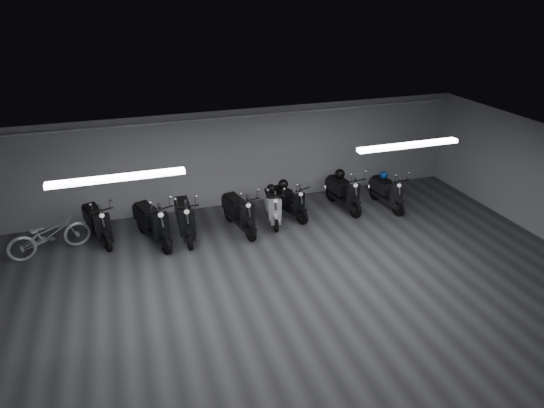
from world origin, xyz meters
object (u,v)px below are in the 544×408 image
object	(u,v)px
scooter_1	(151,217)
scooter_8	(344,187)
scooter_0	(97,217)
bicycle	(48,230)
scooter_7	(289,196)
helmet_2	(283,184)
scooter_9	(388,187)
helmet_3	(271,189)
helmet_1	(340,174)
scooter_5	(239,207)
scooter_3	(184,212)
helmet_0	(384,175)
scooter_6	(272,201)

from	to	relation	value
scooter_1	scooter_8	distance (m)	5.36
scooter_8	scooter_0	bearing A→B (deg)	170.65
scooter_0	scooter_1	world-z (taller)	scooter_1
bicycle	scooter_7	bearing A→B (deg)	-107.24
scooter_0	helmet_2	distance (m)	4.89
scooter_9	helmet_2	world-z (taller)	scooter_9
bicycle	helmet_3	xyz separation A→B (m)	(5.59, 0.11, 0.28)
scooter_0	helmet_3	size ratio (longest dim) A/B	7.31
helmet_1	scooter_7	bearing A→B (deg)	-171.50
scooter_5	bicycle	size ratio (longest dim) A/B	1.00
scooter_3	helmet_3	distance (m)	2.43
scooter_8	helmet_0	distance (m)	1.24
scooter_5	helmet_3	xyz separation A→B (m)	(1.01, 0.43, 0.19)
scooter_6	helmet_0	size ratio (longest dim) A/B	7.16
scooter_3	scooter_5	size ratio (longest dim) A/B	1.03
scooter_6	helmet_1	size ratio (longest dim) A/B	5.69
scooter_6	helmet_0	world-z (taller)	scooter_6
scooter_9	scooter_6	bearing A→B (deg)	173.45
scooter_3	scooter_9	xyz separation A→B (m)	(5.77, -0.04, -0.06)
scooter_3	scooter_9	distance (m)	5.77
scooter_7	bicycle	world-z (taller)	scooter_7
scooter_1	helmet_3	world-z (taller)	scooter_1
scooter_7	helmet_0	xyz separation A→B (m)	(2.88, -0.06, 0.29)
scooter_9	scooter_7	bearing A→B (deg)	170.18
scooter_1	helmet_2	xyz separation A→B (m)	(3.60, 0.53, 0.18)
scooter_6	bicycle	bearing A→B (deg)	-172.22
scooter_8	helmet_1	xyz separation A→B (m)	(-0.03, 0.25, 0.31)
scooter_9	helmet_2	size ratio (longest dim) A/B	6.33
scooter_1	scooter_8	size ratio (longest dim) A/B	1.07
scooter_7	helmet_0	bearing A→B (deg)	-22.19
helmet_2	scooter_5	bearing A→B (deg)	-157.96
scooter_9	bicycle	xyz separation A→B (m)	(-8.96, 0.27, -0.04)
scooter_6	scooter_8	distance (m)	2.18
helmet_0	helmet_1	size ratio (longest dim) A/B	0.79
scooter_1	helmet_0	world-z (taller)	scooter_1
scooter_0	scooter_6	xyz separation A→B (m)	(4.46, -0.35, -0.06)
helmet_3	scooter_7	bearing A→B (deg)	-10.04
scooter_9	bicycle	world-z (taller)	scooter_9
scooter_6	helmet_0	bearing A→B (deg)	10.38
scooter_9	bicycle	distance (m)	8.97
scooter_7	scooter_9	size ratio (longest dim) A/B	0.97
scooter_6	helmet_1	distance (m)	2.21
scooter_1	scooter_7	world-z (taller)	scooter_1
scooter_8	helmet_1	distance (m)	0.40
scooter_1	scooter_9	xyz separation A→B (m)	(6.58, 0.01, -0.09)
scooter_1	scooter_8	xyz separation A→B (m)	(5.35, 0.31, -0.05)
scooter_5	scooter_7	size ratio (longest dim) A/B	1.11
scooter_1	scooter_7	bearing A→B (deg)	-15.07
scooter_6	helmet_0	xyz separation A→B (m)	(3.39, 0.08, 0.30)
scooter_6	scooter_9	size ratio (longest dim) A/B	0.95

